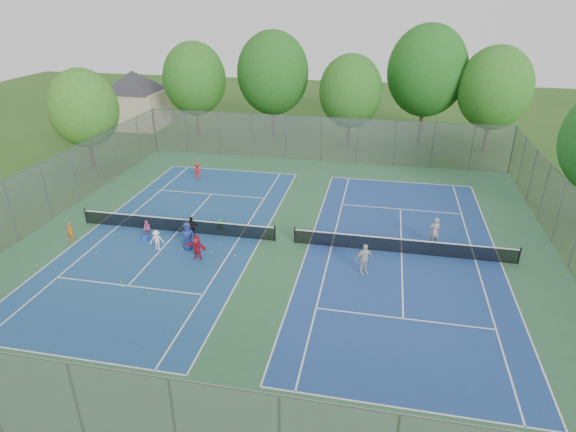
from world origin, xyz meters
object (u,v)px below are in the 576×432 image
(net_left, at_px, (177,225))
(ball_hopper, at_px, (220,225))
(net_right, at_px, (402,246))
(ball_crate, at_px, (146,238))
(instructor, at_px, (435,231))

(net_left, relative_size, ball_hopper, 21.45)
(net_right, bearing_deg, ball_crate, -174.52)
(instructor, bearing_deg, ball_crate, -5.23)
(ball_hopper, bearing_deg, net_right, -4.72)
(net_left, xyz_separation_m, net_right, (14.00, 0.00, 0.00))
(net_right, distance_m, ball_hopper, 11.48)
(net_right, distance_m, instructor, 2.39)
(net_left, relative_size, ball_crate, 42.08)
(ball_crate, relative_size, ball_hopper, 0.51)
(net_right, height_order, instructor, instructor)
(net_left, xyz_separation_m, ball_crate, (-1.46, -1.48, -0.32))
(net_right, bearing_deg, net_left, 180.00)
(instructor, bearing_deg, ball_hopper, -12.69)
(net_right, bearing_deg, instructor, 37.59)
(ball_crate, bearing_deg, net_right, 5.48)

